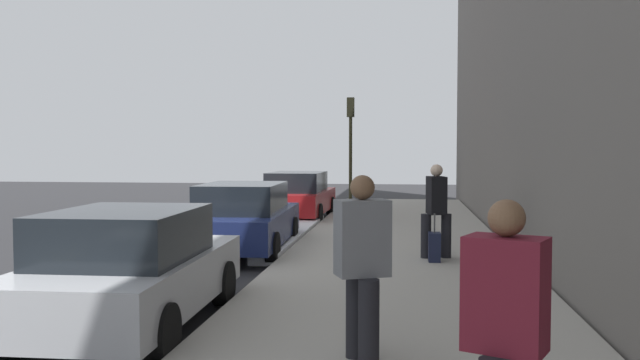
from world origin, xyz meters
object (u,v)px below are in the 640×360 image
pedestrian_burgundy_coat (505,333)px  traffic_light_pole (351,132)px  pedestrian_black_coat (436,208)px  parked_car_red (298,196)px  parked_car_silver (130,269)px  pedestrian_grey_coat (362,264)px  rolling_suitcase (434,247)px  parked_car_navy (244,218)px

pedestrian_burgundy_coat → traffic_light_pole: bearing=7.4°
pedestrian_black_coat → parked_car_red: bearing=27.2°
parked_car_silver → pedestrian_grey_coat: (-1.41, -2.98, 0.38)m
pedestrian_burgundy_coat → traffic_light_pole: (19.79, 2.59, 1.73)m
parked_car_silver → pedestrian_burgundy_coat: size_ratio=2.33×
parked_car_red → parked_car_silver: bearing=179.8°
pedestrian_grey_coat → parked_car_silver: bearing=64.7°
parked_car_red → pedestrian_black_coat: 8.62m
parked_car_silver → rolling_suitcase: size_ratio=4.65×
pedestrian_grey_coat → pedestrian_burgundy_coat: 2.44m
traffic_light_pole → parked_car_navy: bearing=171.8°
parked_car_silver → pedestrian_burgundy_coat: 5.42m
rolling_suitcase → pedestrian_black_coat: bearing=-6.4°
traffic_light_pole → rolling_suitcase: bearing=-167.7°
parked_car_navy → pedestrian_burgundy_coat: bearing=-157.2°
parked_car_silver → pedestrian_black_coat: size_ratio=2.32×
pedestrian_grey_coat → rolling_suitcase: (6.03, -0.96, -0.71)m
rolling_suitcase → pedestrian_grey_coat: bearing=170.9°
parked_car_red → rolling_suitcase: (-8.09, -3.89, -0.33)m
pedestrian_black_coat → parked_car_silver: bearing=141.7°
pedestrian_burgundy_coat → rolling_suitcase: (8.24, 0.07, -0.69)m
parked_car_silver → parked_car_navy: (6.04, 0.04, 0.00)m
pedestrian_burgundy_coat → parked_car_navy: bearing=22.8°
traffic_light_pole → rolling_suitcase: (-11.55, -2.51, -2.41)m
parked_car_silver → traffic_light_pole: bearing=-5.0°
pedestrian_grey_coat → pedestrian_burgundy_coat: size_ratio=1.03×
parked_car_navy → rolling_suitcase: parked_car_navy is taller
parked_car_navy → pedestrian_grey_coat: (-7.44, -3.02, 0.38)m
pedestrian_black_coat → traffic_light_pole: size_ratio=0.46×
parked_car_navy → pedestrian_black_coat: (-0.98, -4.03, 0.35)m
parked_car_red → pedestrian_burgundy_coat: bearing=-166.4°
parked_car_silver → traffic_light_pole: 16.37m
parked_car_silver → traffic_light_pole: size_ratio=1.06×
parked_car_navy → pedestrian_black_coat: size_ratio=2.53×
pedestrian_black_coat → rolling_suitcase: 0.82m
pedestrian_burgundy_coat → rolling_suitcase: size_ratio=2.00×
pedestrian_black_coat → parked_car_navy: bearing=76.3°
pedestrian_grey_coat → pedestrian_black_coat: (6.46, -1.01, -0.03)m
parked_car_navy → traffic_light_pole: (10.13, -1.46, 2.08)m
parked_car_navy → parked_car_red: 6.68m
pedestrian_grey_coat → pedestrian_black_coat: 6.54m
pedestrian_burgundy_coat → pedestrian_black_coat: (8.68, 0.02, 0.00)m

